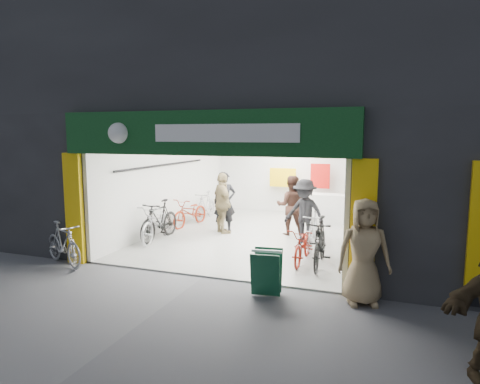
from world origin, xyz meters
The scene contains 16 objects.
ground centered at (0.00, 0.00, 0.00)m, with size 60.00×60.00×0.00m, color #56565B.
building centered at (0.91, 4.99, 4.31)m, with size 17.00×10.27×8.00m.
bike_left_front centered at (-2.50, 2.39, 0.53)m, with size 0.71×2.04×1.07m, color #ABABB0.
bike_left_midfront centered at (-2.50, 2.48, 0.58)m, with size 0.54×1.93×1.16m, color black.
bike_left_midback centered at (-2.50, 4.45, 0.48)m, with size 0.63×1.81×0.95m, color maroon.
bike_left_back centered at (-2.50, 5.64, 0.50)m, with size 0.47×1.68×1.01m, color #A7A8AC.
bike_right_front centered at (2.22, 1.58, 0.57)m, with size 0.54×1.90×1.14m, color black.
bike_right_mid centered at (1.80, 1.74, 0.43)m, with size 0.57×1.64×0.86m, color maroon.
bike_right_back centered at (1.80, 3.08, 0.49)m, with size 0.46×1.64×0.99m, color #A6A7AB.
parked_bike centered at (-3.41, -0.30, 0.51)m, with size 0.48×1.68×1.01m, color #B2B2B7.
customer_a centered at (-1.11, 4.02, 0.94)m, with size 0.69×0.45×1.88m, color black.
customer_b centered at (0.89, 4.35, 0.90)m, with size 0.88×0.68×1.81m, color #382019.
customer_c centered at (1.49, 3.39, 0.91)m, with size 1.17×0.68×1.82m, color black.
customer_d centered at (-1.09, 3.78, 0.94)m, with size 1.10×0.46×1.87m, color #88764F.
pedestrian_near centered at (3.30, -0.30, 0.96)m, with size 0.94×0.61×1.92m, color #997F59.
sandwich_board centered at (1.56, -0.50, 0.47)m, with size 0.61×0.63×0.85m.
Camera 1 is at (3.74, -7.97, 3.04)m, focal length 32.00 mm.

